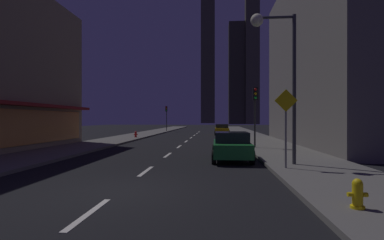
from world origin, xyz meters
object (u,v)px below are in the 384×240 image
Objects in this scene: car_parked_near at (231,146)px; traffic_light_far_left at (166,113)px; street_lamp_right at (275,51)px; pedestrian_crossing_sign at (286,121)px; fire_hydrant_yellow_near at (357,194)px; traffic_light_near_right at (255,103)px; car_parked_far at (222,129)px; fire_hydrant_far_left at (136,134)px.

traffic_light_far_left reaches higher than car_parked_near.
street_lamp_right is 3.23m from pedestrian_crossing_sign.
traffic_light_near_right is at bearing 91.69° from fire_hydrant_yellow_near.
traffic_light_near_right reaches higher than fire_hydrant_yellow_near.
car_parked_near is at bearing -109.78° from traffic_light_near_right.
pedestrian_crossing_sign is (11.10, -35.94, -1.18)m from traffic_light_far_left.
fire_hydrant_yellow_near is at bearing -85.94° from car_parked_far.
street_lamp_right is (-0.52, 6.24, 4.61)m from fire_hydrant_yellow_near.
traffic_light_far_left is at bearing 107.16° from pedestrian_crossing_sign.
street_lamp_right reaches higher than fire_hydrant_yellow_near.
car_parked_far is at bearing 41.18° from fire_hydrant_far_left.
traffic_light_far_left is 37.64m from pedestrian_crossing_sign.
traffic_light_far_left is (-9.10, 32.89, 2.45)m from car_parked_near.
car_parked_far is 12.88m from traffic_light_far_left.
street_lamp_right is 2.09× the size of pedestrian_crossing_sign.
street_lamp_right reaches higher than car_parked_far.
traffic_light_far_left is 36.61m from street_lamp_right.
fire_hydrant_far_left is 17.31m from traffic_light_far_left.
traffic_light_near_right is (1.90, -18.83, 2.45)m from car_parked_far.
traffic_light_near_right is at bearing -42.70° from fire_hydrant_far_left.
street_lamp_right is (10.88, -34.91, 1.87)m from traffic_light_far_left.
fire_hydrant_far_left is 21.59m from street_lamp_right.
street_lamp_right is at bearing -48.51° from car_parked_near.
traffic_light_far_left is (-11.40, 41.15, 2.74)m from fire_hydrant_yellow_near.
street_lamp_right is at bearing 102.01° from pedestrian_crossing_sign.
traffic_light_far_left is at bearing 107.31° from street_lamp_right.
pedestrian_crossing_sign is (2.00, -3.05, 1.28)m from car_parked_near.
traffic_light_near_right is 1.33× the size of pedestrian_crossing_sign.
fire_hydrant_yellow_near is at bearing -86.70° from pedestrian_crossing_sign.
car_parked_near is at bearing 123.27° from pedestrian_crossing_sign.
fire_hydrant_far_left is (-9.50, 15.80, -0.29)m from car_parked_near.
traffic_light_near_right is 8.41m from pedestrian_crossing_sign.
traffic_light_near_right is at bearing 70.22° from car_parked_near.
car_parked_near is 1.01× the size of traffic_light_far_left.
street_lamp_right is (1.78, -26.13, 4.33)m from car_parked_far.
pedestrian_crossing_sign is at bearing -72.84° from traffic_light_far_left.
fire_hydrant_far_left is at bearing 121.38° from pedestrian_crossing_sign.
traffic_light_near_right and traffic_light_far_left have the same top height.
fire_hydrant_yellow_near is 0.16× the size of traffic_light_far_left.
car_parked_far is at bearing 93.90° from street_lamp_right.
car_parked_far is 19.08m from traffic_light_near_right.
pedestrian_crossing_sign reaches higher than car_parked_far.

